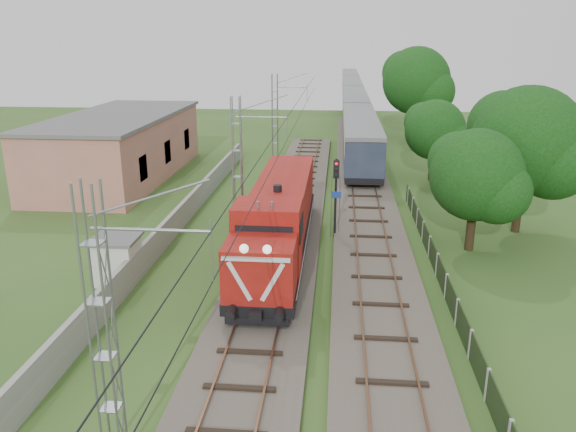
# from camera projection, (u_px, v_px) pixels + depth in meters

# --- Properties ---
(ground) EXTENTS (140.00, 140.00, 0.00)m
(ground) POSITION_uv_depth(u_px,v_px,m) (260.00, 323.00, 23.18)
(ground) COLOR #2D4F1D
(ground) RESTS_ON ground
(track_main) EXTENTS (4.20, 70.00, 0.45)m
(track_main) POSITION_uv_depth(u_px,v_px,m) (279.00, 256.00, 29.76)
(track_main) COLOR #6B6054
(track_main) RESTS_ON ground
(track_side) EXTENTS (4.20, 80.00, 0.45)m
(track_side) POSITION_uv_depth(u_px,v_px,m) (364.00, 193.00, 41.65)
(track_side) COLOR #6B6054
(track_side) RESTS_ON ground
(catenary) EXTENTS (3.31, 70.00, 8.00)m
(catenary) POSITION_uv_depth(u_px,v_px,m) (238.00, 163.00, 33.57)
(catenary) COLOR gray
(catenary) RESTS_ON ground
(boundary_wall) EXTENTS (0.25, 40.00, 1.50)m
(boundary_wall) POSITION_uv_depth(u_px,v_px,m) (183.00, 214.00, 34.88)
(boundary_wall) COLOR #9E9E99
(boundary_wall) RESTS_ON ground
(station_building) EXTENTS (8.40, 20.40, 5.22)m
(station_building) POSITION_uv_depth(u_px,v_px,m) (120.00, 146.00, 46.42)
(station_building) COLOR tan
(station_building) RESTS_ON ground
(fence) EXTENTS (0.12, 32.00, 1.20)m
(fence) POSITION_uv_depth(u_px,v_px,m) (446.00, 286.00, 25.15)
(fence) COLOR black
(fence) RESTS_ON ground
(locomotive) EXTENTS (2.94, 16.80, 4.27)m
(locomotive) POSITION_uv_depth(u_px,v_px,m) (279.00, 218.00, 29.33)
(locomotive) COLOR black
(locomotive) RESTS_ON ground
(coach_rake) EXTENTS (3.08, 91.89, 3.56)m
(coach_rake) POSITION_uv_depth(u_px,v_px,m) (353.00, 97.00, 84.98)
(coach_rake) COLOR black
(coach_rake) RESTS_ON ground
(signal_post) EXTENTS (0.52, 0.41, 4.72)m
(signal_post) POSITION_uv_depth(u_px,v_px,m) (336.00, 185.00, 31.89)
(signal_post) COLOR black
(signal_post) RESTS_ON ground
(relay_hut) EXTENTS (2.20, 2.20, 2.23)m
(relay_hut) POSITION_uv_depth(u_px,v_px,m) (117.00, 259.00, 26.82)
(relay_hut) COLOR silver
(relay_hut) RESTS_ON ground
(tree_a) EXTENTS (5.19, 4.94, 6.73)m
(tree_a) POSITION_uv_depth(u_px,v_px,m) (477.00, 176.00, 29.81)
(tree_a) COLOR #322414
(tree_a) RESTS_ON ground
(tree_b) EXTENTS (6.72, 6.40, 8.71)m
(tree_b) POSITION_uv_depth(u_px,v_px,m) (528.00, 143.00, 32.33)
(tree_b) COLOR #322414
(tree_b) RESTS_ON ground
(tree_c) EXTENTS (5.05, 4.81, 6.55)m
(tree_c) POSITION_uv_depth(u_px,v_px,m) (436.00, 131.00, 44.82)
(tree_c) COLOR #322414
(tree_c) RESTS_ON ground
(tree_d) EXTENTS (7.92, 7.55, 10.27)m
(tree_d) POSITION_uv_depth(u_px,v_px,m) (417.00, 82.00, 62.95)
(tree_d) COLOR #322414
(tree_d) RESTS_ON ground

